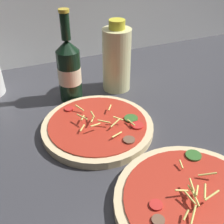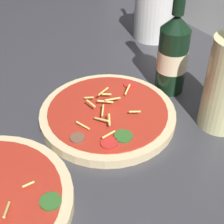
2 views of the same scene
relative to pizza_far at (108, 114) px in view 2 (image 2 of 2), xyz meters
The scene contains 4 objects.
counter_slab 7.39cm from the pizza_far, 13.75° to the right, with size 160.00×90.00×2.50cm.
pizza_far is the anchor object (origin of this frame).
beer_bottle 18.63cm from the pizza_far, 95.52° to the left, with size 6.29×6.29×24.64cm.
utensil_crock 37.98cm from the pizza_far, 129.05° to the left, with size 10.44×10.44×20.52cm.
Camera 2 is at (37.49, -25.34, 46.05)cm, focal length 55.00 mm.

